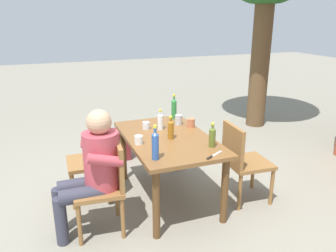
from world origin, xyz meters
TOP-DOWN VIEW (x-y plane):
  - ground_plane at (0.00, 0.00)m, footprint 24.00×24.00m
  - dining_table at (0.00, 0.00)m, footprint 1.40×0.85m
  - chair_near_right at (0.32, -0.73)m, footprint 0.47×0.47m
  - chair_near_left at (-0.31, -0.73)m, footprint 0.45×0.45m
  - chair_far_right at (0.31, 0.73)m, footprint 0.47×0.47m
  - person_in_white_shirt at (0.32, -0.84)m, footprint 0.47×0.61m
  - bottle_blue at (0.50, -0.31)m, footprint 0.06×0.06m
  - bottle_green at (-0.58, 0.30)m, footprint 0.06×0.06m
  - bottle_olive at (0.41, 0.30)m, footprint 0.06×0.06m
  - bottle_amber at (0.06, 0.01)m, footprint 0.06×0.06m
  - bottle_clear at (-0.26, 0.01)m, footprint 0.06×0.06m
  - cup_white at (0.09, -0.35)m, footprint 0.08×0.08m
  - cup_glass at (-0.33, -0.14)m, footprint 0.08×0.08m
  - cup_terracotta at (-0.21, 0.36)m, footprint 0.08×0.08m
  - cup_steel at (-0.34, 0.26)m, footprint 0.08×0.08m
  - table_knife at (0.62, 0.21)m, footprint 0.14×0.22m
  - backpack_by_near_side at (-1.31, 0.18)m, footprint 0.29×0.20m
  - backpack_by_far_side at (-1.29, -0.22)m, footprint 0.31×0.23m

SIDE VIEW (x-z plane):
  - ground_plane at x=0.00m, z-range 0.00..0.00m
  - backpack_by_near_side at x=-1.31m, z-range -0.01..0.38m
  - backpack_by_far_side at x=-1.29m, z-range -0.01..0.40m
  - chair_near_right at x=0.32m, z-range 0.05..0.92m
  - chair_near_left at x=-0.31m, z-range 0.05..0.92m
  - chair_far_right at x=0.31m, z-range 0.05..0.92m
  - dining_table at x=0.00m, z-range 0.26..0.99m
  - person_in_white_shirt at x=0.32m, z-range 0.07..1.25m
  - table_knife at x=0.62m, z-range 0.72..0.74m
  - cup_glass at x=-0.33m, z-range 0.73..0.81m
  - cup_white at x=0.09m, z-range 0.73..0.81m
  - cup_terracotta at x=-0.21m, z-range 0.73..0.83m
  - cup_steel at x=-0.34m, z-range 0.73..0.84m
  - bottle_clear at x=-0.26m, z-range 0.71..0.94m
  - bottle_amber at x=0.06m, z-range 0.71..0.95m
  - bottle_olive at x=0.41m, z-range 0.71..0.95m
  - bottle_green at x=-0.58m, z-range 0.70..1.01m
  - bottle_blue at x=0.50m, z-range 0.70..1.02m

